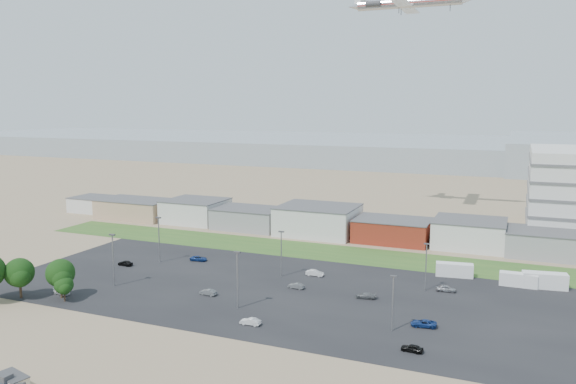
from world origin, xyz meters
The scene contains 31 objects.
ground centered at (0.00, 0.00, 0.00)m, with size 700.00×700.00×0.00m, color #907C5C.
parking_lot centered at (5.00, 20.00, 0.01)m, with size 120.00×50.00×0.01m, color black.
grass_strip centered at (0.00, 52.00, 0.01)m, with size 160.00×16.00×0.02m, color #2F5921.
hills_backdrop centered at (40.00, 315.00, 4.50)m, with size 700.00×200.00×9.00m, color gray, non-canonical shape.
building_row centered at (-17.00, 71.00, 4.00)m, with size 170.00×20.00×8.00m, color silver, non-canonical shape.
portable_shed centered at (-11.91, -30.78, 1.20)m, with size 4.74×2.46×2.39m, color beige, non-canonical shape.
telehandler centered at (-12.73, -31.68, 1.47)m, with size 7.03×2.34×2.93m, color navy, non-canonical shape.
box_trailer_a centered at (35.39, 43.19, 1.47)m, with size 7.84×2.45×2.94m, color silver, non-canonical shape.
box_trailer_b centered at (48.34, 41.26, 1.38)m, with size 7.38×2.31×2.77m, color silver, non-canonical shape.
box_trailer_c centered at (53.30, 42.01, 1.61)m, with size 8.58×2.68×3.22m, color silver, non-canonical shape.
tree_mid centered at (-40.64, -3.45, 4.47)m, with size 5.96×5.96×8.95m, color black, non-canonical shape.
tree_right centered at (-33.30, -0.47, 4.39)m, with size 5.86×5.86×8.78m, color black, non-canonical shape.
tree_near centered at (-31.33, -1.73, 2.88)m, with size 3.83×3.83×5.75m, color black, non-canonical shape.
lightpole_front_l centered at (-28.82, 9.45, 5.47)m, with size 1.29×0.54×10.93m, color slate, non-canonical shape.
lightpole_front_m centered at (0.79, 7.71, 5.36)m, with size 1.26×0.53×10.73m, color slate, non-canonical shape.
lightpole_front_r centered at (29.28, 8.16, 4.72)m, with size 1.11×0.46×9.44m, color slate, non-canonical shape.
lightpole_back_l centered at (-30.75, 28.02, 5.45)m, with size 1.28×0.53×10.91m, color slate, non-canonical shape.
lightpole_back_m centered at (0.49, 28.72, 5.05)m, with size 1.19×0.50×10.10m, color slate, non-canonical shape.
lightpole_back_r centered at (31.04, 31.14, 4.88)m, with size 1.15×0.48×9.75m, color slate, non-canonical shape.
airliner centered at (11.33, 107.60, 69.56)m, with size 40.58×27.67×11.99m, color silver, non-canonical shape.
parked_car_0 centered at (33.80, 11.91, 0.60)m, with size 1.99×4.32×1.20m, color navy.
parked_car_2 centered at (33.77, 1.36, 0.58)m, with size 1.36×3.38×1.15m, color black.
parked_car_4 centered at (-7.97, 11.94, 0.59)m, with size 1.24×3.56×1.17m, color #595B5E.
parked_car_5 centered at (-36.40, 22.42, 0.63)m, with size 1.49×3.71×1.26m, color black.
parked_car_7 centered at (6.54, 22.31, 0.56)m, with size 1.18×3.40×1.12m, color #595B5E.
parked_car_8 centered at (35.06, 32.03, 0.66)m, with size 1.55×3.85×1.31m, color #A5A5AA.
parked_car_9 centered at (-22.78, 32.53, 0.57)m, with size 1.90×4.12×1.15m, color navy.
parked_car_10 centered at (-35.01, 1.24, 0.55)m, with size 1.54×3.78×1.10m, color silver.
parked_car_11 centered at (7.11, 31.91, 0.65)m, with size 1.38×3.94×1.30m, color silver.
parked_car_12 centered at (21.18, 21.95, 0.57)m, with size 1.61×3.96×1.15m, color #595B5E.
parked_car_13 centered at (6.46, 1.47, 0.59)m, with size 1.25×3.59×1.18m, color silver.
Camera 1 is at (47.22, -79.94, 36.77)m, focal length 35.00 mm.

